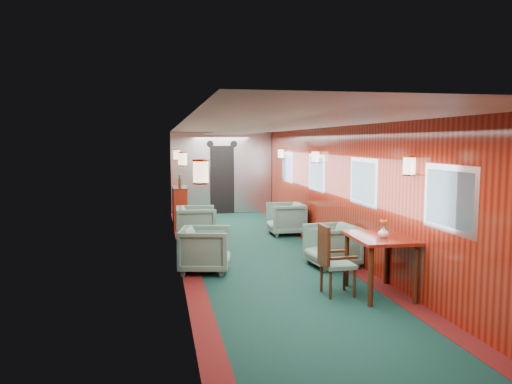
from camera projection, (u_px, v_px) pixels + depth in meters
room at (263, 169)px, 8.93m from camera, size 12.00×12.10×2.40m
bulkhead at (222, 173)px, 14.75m from camera, size 2.98×0.17×2.39m
windows_right at (337, 177)px, 9.47m from camera, size 0.02×8.60×0.80m
wall_sconces at (257, 159)px, 9.47m from camera, size 2.97×7.97×0.25m
dining_table at (380, 245)px, 6.87m from camera, size 0.82×1.13×0.82m
side_chair at (332, 257)px, 6.85m from camera, size 0.46×0.48×0.98m
credenza at (180, 206)px, 12.39m from camera, size 0.35×1.13×1.28m
flower_vase at (383, 232)px, 6.74m from camera, size 0.15×0.15×0.15m
armchair_left_near at (205, 250)px, 8.12m from camera, size 0.95×0.93×0.73m
armchair_left_far at (196, 224)px, 10.53m from camera, size 0.87×0.85×0.76m
armchair_right_near at (332, 246)px, 8.46m from camera, size 0.88×0.86×0.72m
armchair_right_far at (286, 219)px, 11.38m from camera, size 0.80×0.78×0.73m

